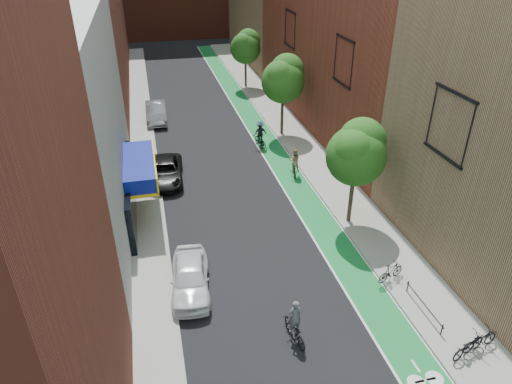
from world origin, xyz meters
TOP-DOWN VIEW (x-y plane):
  - ground at (0.00, 0.00)m, footprint 160.00×160.00m
  - bike_lane at (4.00, 26.00)m, footprint 2.00×68.00m
  - sidewalk_left at (-6.00, 26.00)m, footprint 2.00×68.00m
  - sidewalk_right at (6.50, 26.00)m, footprint 3.00×68.00m
  - building_left_white at (-11.00, 14.00)m, footprint 8.00×20.00m
  - tree_near at (5.65, 10.02)m, footprint 3.40×3.36m
  - tree_mid at (5.65, 24.02)m, footprint 3.55×3.53m
  - tree_far at (5.65, 38.02)m, footprint 3.30×3.25m
  - parked_car_white at (-4.21, 6.35)m, footprint 2.26×4.65m
  - parked_car_black at (-4.60, 17.94)m, footprint 2.74×5.24m
  - parked_car_silver at (-4.60, 29.80)m, footprint 1.90×5.10m
  - cyclist_lead at (-0.30, 2.23)m, footprint 0.93×1.92m
  - cyclist_lane_near at (4.30, 16.52)m, footprint 0.92×1.58m
  - cyclist_lane_mid at (3.20, 21.80)m, footprint 1.05×1.90m
  - cyclist_lane_far at (3.20, 22.01)m, footprint 1.30×1.89m
  - parked_bike_near at (6.87, -0.19)m, footprint 1.88×0.93m
  - parked_bike_mid at (5.40, 4.56)m, footprint 1.68×0.94m
  - parked_bike_far at (6.22, -0.36)m, footprint 1.95×1.18m

SIDE VIEW (x-z plane):
  - ground at x=0.00m, z-range 0.00..0.00m
  - bike_lane at x=4.00m, z-range 0.00..0.01m
  - sidewalk_left at x=-6.00m, z-range 0.00..0.15m
  - sidewalk_right at x=6.50m, z-range 0.00..0.15m
  - parked_bike_near at x=6.87m, z-range 0.15..1.09m
  - parked_bike_far at x=6.22m, z-range 0.15..1.12m
  - parked_bike_mid at x=5.40m, z-range 0.15..1.12m
  - cyclist_lead at x=-0.30m, z-range -0.35..1.70m
  - parked_car_black at x=-4.60m, z-range 0.00..1.41m
  - cyclist_lane_mid at x=3.20m, z-range -0.26..1.71m
  - parked_car_white at x=-4.21m, z-range 0.00..1.53m
  - parked_car_silver at x=-4.60m, z-range 0.00..1.67m
  - cyclist_lane_near at x=4.30m, z-range -0.12..1.90m
  - cyclist_lane_far at x=3.20m, z-range -0.12..2.05m
  - tree_far at x=5.65m, z-range 1.40..7.60m
  - tree_near at x=5.65m, z-range 1.45..7.87m
  - tree_mid at x=5.65m, z-range 1.52..8.26m
  - building_left_white at x=-11.00m, z-range 0.00..12.00m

